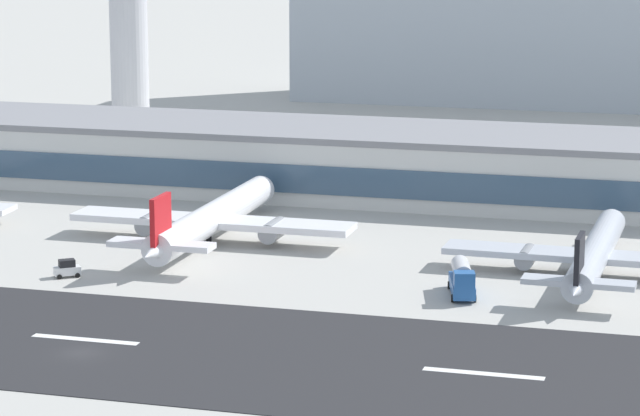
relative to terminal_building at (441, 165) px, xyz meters
The scene contains 10 objects.
ground_plane 91.54m from the terminal_building, 102.52° to the right, with size 1400.00×1400.00×0.00m, color #B2AFA8.
runway_strip 87.30m from the terminal_building, 103.14° to the right, with size 800.00×34.30×0.08m, color #262628.
runway_centreline_dash_4 87.67m from the terminal_building, 104.15° to the right, with size 12.00×1.20×0.01m, color white.
runway_centreline_dash_5 87.57m from the terminal_building, 76.12° to the right, with size 12.00×1.20×0.01m, color white.
terminal_building is the anchor object (origin of this frame).
distant_hotel_block 116.29m from the terminal_building, 83.99° to the left, with size 135.01×25.09×47.13m, color #A8B2BC.
airliner_red_tail_gate_1 45.63m from the terminal_building, 122.12° to the right, with size 39.31×46.89×9.79m.
airliner_black_tail_gate_2 51.77m from the terminal_building, 57.63° to the right, with size 37.58×41.64×8.69m.
service_fuel_truck_0 58.00m from the terminal_building, 76.42° to the right, with size 4.66×8.88×3.95m.
service_baggage_tug_1 70.22m from the terminal_building, 119.74° to the right, with size 3.53×3.19×2.20m.
Camera 1 is at (62.86, -133.09, 45.46)m, focal length 83.07 mm.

